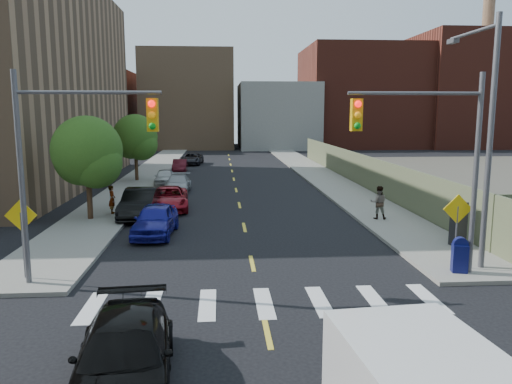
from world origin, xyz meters
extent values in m
plane|color=black|center=(0.00, 0.00, 0.00)|extent=(160.00, 160.00, 0.00)
cube|color=gray|center=(-7.75, 41.50, 0.07)|extent=(3.50, 73.00, 0.15)
cube|color=gray|center=(7.75, 41.50, 0.07)|extent=(3.50, 73.00, 0.15)
cube|color=#5A6345|center=(9.60, 28.00, 1.25)|extent=(0.12, 44.00, 2.50)
cube|color=#592319|center=(-22.00, 70.00, 6.00)|extent=(14.00, 18.00, 12.00)
cube|color=#8C6B4C|center=(-6.00, 72.00, 7.50)|extent=(14.00, 16.00, 15.00)
cube|color=gray|center=(8.00, 70.00, 5.00)|extent=(12.00, 16.00, 10.00)
cube|color=#592319|center=(22.00, 72.00, 8.00)|extent=(18.00, 18.00, 16.00)
cube|color=#592319|center=(38.00, 70.00, 9.00)|extent=(14.00, 16.00, 18.00)
cylinder|color=#8C6B4C|center=(42.00, 70.00, 14.00)|extent=(1.80, 1.80, 28.00)
cylinder|color=#59595E|center=(-7.50, 6.00, 3.50)|extent=(0.18, 0.18, 7.00)
cylinder|color=#59595E|center=(-5.25, 6.00, 6.30)|extent=(4.50, 0.12, 0.12)
cube|color=#E5A50C|center=(-3.30, 6.00, 5.60)|extent=(0.35, 0.30, 1.05)
cylinder|color=#59595E|center=(7.50, 6.00, 3.50)|extent=(0.18, 0.18, 7.00)
cylinder|color=#59595E|center=(5.25, 6.00, 6.30)|extent=(4.50, 0.12, 0.12)
cube|color=#E5A50C|center=(3.30, 6.00, 5.60)|extent=(0.35, 0.30, 1.05)
cylinder|color=#59595E|center=(8.20, 6.50, 4.50)|extent=(0.20, 0.20, 9.00)
cylinder|color=#59595E|center=(8.20, 8.20, 8.60)|extent=(0.12, 3.50, 0.12)
cube|color=#59595E|center=(8.20, 9.80, 8.50)|extent=(0.25, 0.60, 0.18)
cylinder|color=#59595E|center=(-7.80, 6.50, 1.20)|extent=(0.06, 0.06, 2.40)
cube|color=yellow|center=(-7.80, 6.50, 2.30)|extent=(1.06, 0.04, 1.06)
cylinder|color=#59595E|center=(7.20, 6.50, 1.20)|extent=(0.06, 0.06, 2.40)
cube|color=yellow|center=(7.20, 6.50, 2.30)|extent=(1.06, 0.04, 1.06)
cylinder|color=#59595E|center=(-7.80, 20.00, 1.20)|extent=(0.06, 0.06, 2.40)
cube|color=yellow|center=(-7.80, 20.00, 2.30)|extent=(1.06, 0.04, 1.06)
cylinder|color=#332114|center=(-8.00, 16.00, 1.32)|extent=(0.28, 0.28, 2.64)
sphere|color=#214614|center=(-8.00, 16.00, 3.72)|extent=(3.60, 3.60, 3.60)
sphere|color=#214614|center=(-7.50, 15.70, 3.12)|extent=(2.64, 2.64, 2.64)
sphere|color=#214614|center=(-8.40, 16.40, 3.30)|extent=(2.88, 2.88, 2.88)
cylinder|color=#332114|center=(-8.00, 31.00, 1.32)|extent=(0.28, 0.28, 2.64)
sphere|color=#214614|center=(-8.00, 31.00, 3.72)|extent=(3.60, 3.60, 3.60)
sphere|color=#214614|center=(-7.50, 30.70, 3.12)|extent=(2.64, 2.64, 2.64)
sphere|color=#214614|center=(-8.40, 31.40, 3.30)|extent=(2.88, 2.88, 2.88)
imported|color=navy|center=(-4.20, 12.68, 0.74)|extent=(2.02, 4.43, 1.47)
imported|color=black|center=(-5.50, 16.75, 0.79)|extent=(1.84, 4.86, 1.58)
imported|color=maroon|center=(-4.20, 18.84, 0.68)|extent=(2.59, 5.01, 1.35)
imported|color=#989B9F|center=(-4.20, 25.34, 0.62)|extent=(1.86, 4.29, 1.23)
imported|color=#B8B8B8|center=(-5.50, 28.94, 0.63)|extent=(1.56, 3.72, 1.26)
imported|color=#400C15|center=(-4.96, 37.34, 0.61)|extent=(1.37, 3.75, 1.23)
imported|color=black|center=(-4.20, 44.36, 0.63)|extent=(2.48, 4.73, 1.27)
imported|color=black|center=(-3.20, -0.46, 0.71)|extent=(2.42, 5.07, 1.43)
cube|color=black|center=(1.60, -2.92, 1.59)|extent=(2.00, 1.39, 0.92)
cube|color=#0E1253|center=(7.13, 6.00, 0.64)|extent=(0.58, 0.49, 0.98)
cylinder|color=#0E1253|center=(7.13, 6.00, 1.15)|extent=(0.54, 0.34, 0.50)
cube|color=black|center=(8.74, 9.45, 1.07)|extent=(0.64, 0.57, 1.85)
imported|color=gray|center=(-7.12, 17.27, 0.93)|extent=(0.47, 0.63, 1.56)
imported|color=gray|center=(7.07, 14.83, 1.02)|extent=(0.97, 0.83, 1.74)
camera|label=1|loc=(-1.19, -10.24, 5.70)|focal=35.00mm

